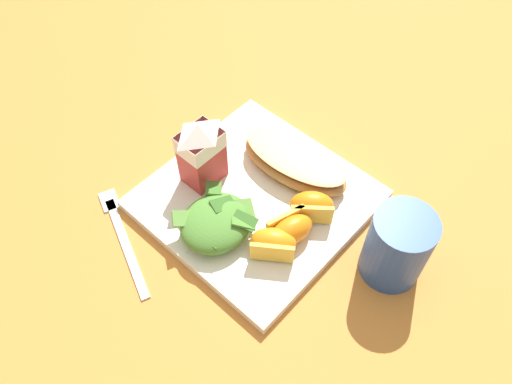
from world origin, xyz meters
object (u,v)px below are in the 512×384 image
at_px(white_plate, 256,199).
at_px(green_salad_pile, 215,222).
at_px(metal_fork, 121,232).
at_px(milk_carton, 201,150).
at_px(orange_wedge_middle, 291,229).
at_px(cheesy_pizza_bread, 295,162).
at_px(orange_wedge_rear, 312,206).
at_px(drinking_blue_cup, 397,247).
at_px(orange_wedge_front, 273,243).

xyz_separation_m(white_plate, green_salad_pile, (-0.08, 0.00, 0.03)).
height_order(green_salad_pile, metal_fork, green_salad_pile).
xyz_separation_m(white_plate, metal_fork, (-0.16, 0.10, -0.01)).
relative_size(milk_carton, metal_fork, 0.61).
bearing_deg(orange_wedge_middle, cheesy_pizza_bread, 37.32).
xyz_separation_m(green_salad_pile, metal_fork, (-0.09, 0.10, -0.03)).
bearing_deg(orange_wedge_rear, orange_wedge_middle, -175.96).
height_order(orange_wedge_rear, drinking_blue_cup, drinking_blue_cup).
distance_m(milk_carton, drinking_blue_cup, 0.29).
distance_m(white_plate, milk_carton, 0.11).
bearing_deg(white_plate, milk_carton, 107.28).
xyz_separation_m(milk_carton, metal_fork, (-0.14, 0.02, -0.07)).
bearing_deg(milk_carton, white_plate, -72.72).
relative_size(orange_wedge_front, drinking_blue_cup, 0.64).
height_order(white_plate, milk_carton, milk_carton).
bearing_deg(cheesy_pizza_bread, orange_wedge_front, -151.58).
distance_m(cheesy_pizza_bread, orange_wedge_front, 0.14).
height_order(milk_carton, metal_fork, milk_carton).
bearing_deg(orange_wedge_front, metal_fork, 122.24).
height_order(cheesy_pizza_bread, milk_carton, milk_carton).
xyz_separation_m(metal_fork, drinking_blue_cup, (0.21, -0.30, 0.05)).
bearing_deg(metal_fork, white_plate, -32.21).
distance_m(white_plate, green_salad_pile, 0.08).
distance_m(orange_wedge_front, orange_wedge_rear, 0.08).
height_order(white_plate, metal_fork, white_plate).
bearing_deg(metal_fork, milk_carton, -9.75).
bearing_deg(orange_wedge_middle, milk_carton, 92.02).
xyz_separation_m(green_salad_pile, milk_carton, (0.05, 0.08, 0.04)).
xyz_separation_m(orange_wedge_rear, metal_fork, (-0.19, 0.18, -0.03)).
bearing_deg(white_plate, orange_wedge_front, -123.65).
height_order(white_plate, drinking_blue_cup, drinking_blue_cup).
relative_size(green_salad_pile, orange_wedge_rear, 1.56).
distance_m(orange_wedge_middle, drinking_blue_cup, 0.14).
distance_m(green_salad_pile, milk_carton, 0.10).
xyz_separation_m(green_salad_pile, orange_wedge_middle, (0.06, -0.08, -0.00)).
height_order(cheesy_pizza_bread, orange_wedge_rear, orange_wedge_rear).
relative_size(cheesy_pizza_bread, metal_fork, 0.98).
xyz_separation_m(cheesy_pizza_bread, metal_fork, (-0.24, 0.11, -0.03)).
xyz_separation_m(orange_wedge_front, orange_wedge_rear, (0.08, -0.00, 0.00)).
bearing_deg(drinking_blue_cup, milk_carton, 103.13).
relative_size(white_plate, drinking_blue_cup, 2.57).
bearing_deg(milk_carton, drinking_blue_cup, -76.87).
bearing_deg(orange_wedge_front, drinking_blue_cup, -53.58).
bearing_deg(metal_fork, orange_wedge_middle, -51.62).
distance_m(white_plate, orange_wedge_rear, 0.09).
bearing_deg(milk_carton, orange_wedge_rear, -71.20).
xyz_separation_m(cheesy_pizza_bread, drinking_blue_cup, (-0.03, -0.19, 0.02)).
bearing_deg(orange_wedge_rear, white_plate, 110.34).
relative_size(cheesy_pizza_bread, drinking_blue_cup, 1.63).
xyz_separation_m(white_plate, orange_wedge_front, (-0.05, -0.08, 0.03)).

